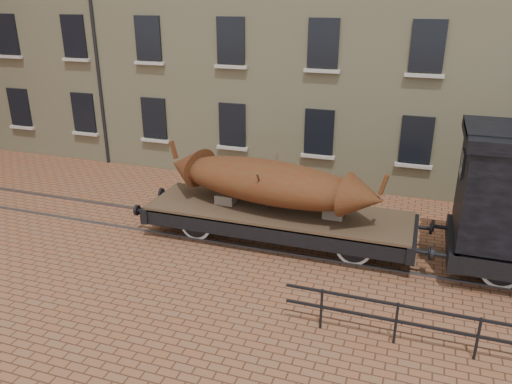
% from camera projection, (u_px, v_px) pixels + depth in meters
% --- Properties ---
extents(ground, '(90.00, 90.00, 0.00)m').
position_uv_depth(ground, '(250.00, 237.00, 15.44)').
color(ground, brown).
extents(rail_track, '(30.00, 1.52, 0.06)m').
position_uv_depth(rail_track, '(250.00, 236.00, 15.43)').
color(rail_track, '#59595E').
rests_on(rail_track, ground).
extents(flatcar_wagon, '(8.78, 2.38, 1.32)m').
position_uv_depth(flatcar_wagon, '(278.00, 216.00, 14.87)').
color(flatcar_wagon, '#463222').
rests_on(flatcar_wagon, ground).
extents(iron_boat, '(6.94, 2.85, 1.65)m').
position_uv_depth(iron_boat, '(268.00, 182.00, 14.59)').
color(iron_boat, '#521F0D').
rests_on(iron_boat, flatcar_wagon).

